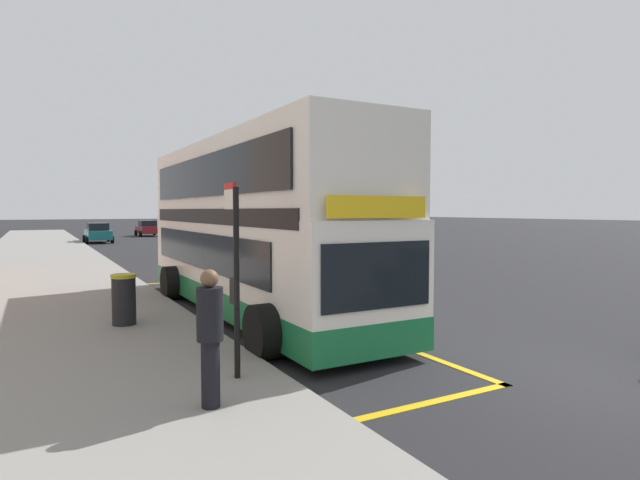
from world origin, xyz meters
name	(u,v)px	position (x,y,z in m)	size (l,w,h in m)	color
ground_plane	(156,249)	(0.00, 32.00, 0.00)	(260.00, 260.00, 0.00)	black
pavement_near	(41,252)	(-7.00, 32.00, 0.07)	(6.00, 76.00, 0.14)	gray
double_decker_bus	(251,234)	(-2.46, 7.74, 2.06)	(3.15, 11.21, 4.40)	white
bus_bay_markings	(252,314)	(-2.52, 7.57, 0.01)	(2.95, 13.94, 0.01)	gold
bus_stop_sign	(235,265)	(-4.71, 2.68, 1.84)	(0.09, 0.51, 2.94)	black
parked_car_teal_behind	(98,233)	(-2.80, 40.90, 0.80)	(2.09, 4.20, 1.62)	#196066
parked_car_maroon_far	(147,228)	(2.84, 50.19, 0.80)	(2.09, 4.20, 1.62)	maroon
parked_car_navy_across	(267,247)	(3.00, 19.53, 0.80)	(2.09, 4.20, 1.62)	navy
pedestrian_waiting_near_sign	(210,332)	(-5.41, 1.67, 1.11)	(0.34, 0.34, 1.78)	black
litter_bin	(124,299)	(-5.65, 7.27, 0.70)	(0.53, 0.53, 1.12)	black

